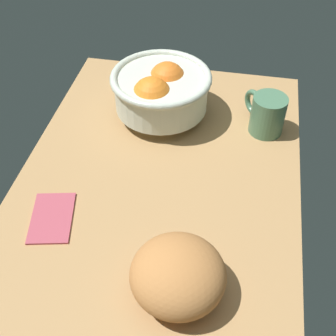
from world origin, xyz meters
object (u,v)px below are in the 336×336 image
bread_loaf (178,275)px  napkin_folded (52,217)px  fruit_bowl (161,90)px  mug (267,114)px

bread_loaf → napkin_folded: 26.72cm
fruit_bowl → mug: fruit_bowl is taller
fruit_bowl → napkin_folded: (-32.55, 13.26, -6.42)cm
napkin_folded → mug: bearing=-48.5°
bread_loaf → napkin_folded: bread_loaf is taller
bread_loaf → napkin_folded: (9.95, 24.45, -4.17)cm
napkin_folded → mug: size_ratio=1.14×
napkin_folded → fruit_bowl: bearing=-22.2°
fruit_bowl → bread_loaf: 44.01cm
bread_loaf → fruit_bowl: bearing=14.7°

